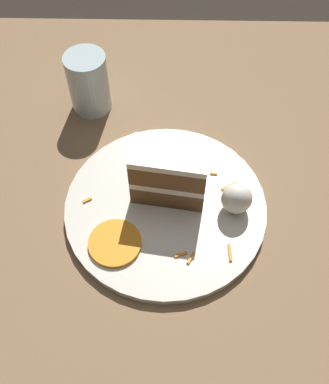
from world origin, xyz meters
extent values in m
plane|color=black|center=(0.00, 0.00, 0.00)|extent=(6.00, 6.00, 0.00)
cube|color=#846647|center=(0.00, 0.00, 0.01)|extent=(1.04, 0.90, 0.03)
cylinder|color=silver|center=(-0.01, -0.02, 0.04)|extent=(0.30, 0.30, 0.01)
cube|color=brown|center=(0.00, 0.00, 0.06)|extent=(0.12, 0.07, 0.04)
cube|color=white|center=(0.00, 0.00, 0.08)|extent=(0.12, 0.07, 0.01)
cube|color=brown|center=(0.00, 0.00, 0.11)|extent=(0.12, 0.07, 0.04)
cube|color=white|center=(0.00, 0.00, 0.13)|extent=(0.12, 0.07, 0.01)
ellipsoid|color=white|center=(0.10, -0.03, 0.07)|extent=(0.05, 0.04, 0.05)
cylinder|color=orange|center=(-0.08, -0.09, 0.05)|extent=(0.08, 0.08, 0.01)
cube|color=orange|center=(0.09, -0.10, 0.04)|extent=(0.00, 0.03, 0.00)
cube|color=orange|center=(0.02, -0.11, 0.04)|extent=(0.02, 0.01, 0.00)
cube|color=orange|center=(-0.12, -0.02, 0.04)|extent=(0.01, 0.01, 0.00)
cube|color=orange|center=(0.07, 0.04, 0.04)|extent=(0.01, 0.01, 0.00)
cube|color=orange|center=(0.03, -0.11, 0.04)|extent=(0.01, 0.02, 0.00)
cube|color=orange|center=(0.09, 0.01, 0.04)|extent=(0.03, 0.02, 0.00)
cylinder|color=silver|center=(-0.14, 0.19, 0.08)|extent=(0.07, 0.07, 0.11)
cylinder|color=silver|center=(-0.14, 0.19, 0.05)|extent=(0.06, 0.06, 0.04)
camera|label=1|loc=(0.00, -0.38, 0.61)|focal=42.00mm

